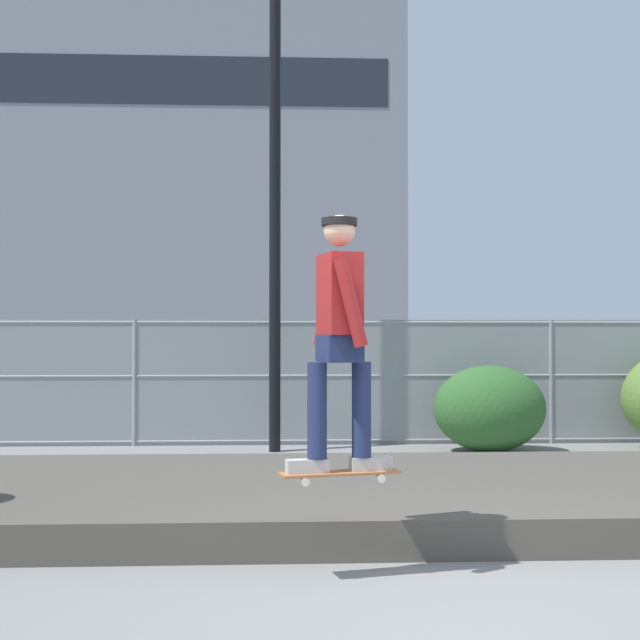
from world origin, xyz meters
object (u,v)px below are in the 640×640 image
object	(u,v)px
skateboard	(339,474)
skater	(339,326)
parked_car_near	(43,377)
street_lamp	(275,140)
shrub_left	(490,409)
parked_car_mid	(398,377)

from	to	relation	value
skateboard	skater	size ratio (longest dim) A/B	0.48
skateboard	parked_car_near	size ratio (longest dim) A/B	0.19
street_lamp	shrub_left	bearing A→B (deg)	-3.72
skateboard	street_lamp	bearing A→B (deg)	93.92
skateboard	parked_car_mid	bearing A→B (deg)	79.99
shrub_left	street_lamp	bearing A→B (deg)	176.28
shrub_left	parked_car_near	bearing A→B (deg)	148.09
parked_car_near	street_lamp	bearing A→B (deg)	-45.21
parked_car_near	parked_car_mid	world-z (taller)	same
street_lamp	parked_car_near	world-z (taller)	street_lamp
street_lamp	shrub_left	world-z (taller)	street_lamp
skateboard	shrub_left	distance (m)	6.74
street_lamp	parked_car_near	distance (m)	7.06
parked_car_near	shrub_left	world-z (taller)	parked_car_near
street_lamp	parked_car_mid	size ratio (longest dim) A/B	1.55
parked_car_mid	skater	bearing A→B (deg)	-100.01
skateboard	shrub_left	world-z (taller)	shrub_left
skateboard	skater	world-z (taller)	skater
parked_car_mid	shrub_left	size ratio (longest dim) A/B	2.93
skateboard	parked_car_mid	size ratio (longest dim) A/B	0.18
parked_car_mid	skateboard	bearing A→B (deg)	-100.01
skater	parked_car_mid	distance (m)	10.73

